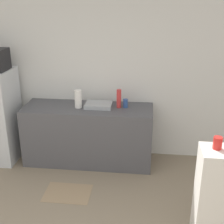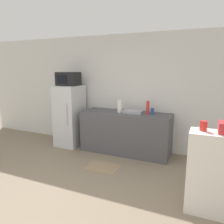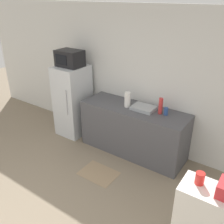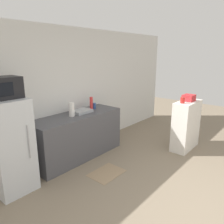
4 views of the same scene
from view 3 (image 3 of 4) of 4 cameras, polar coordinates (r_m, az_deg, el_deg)
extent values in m
cube|color=silver|center=(4.71, 4.43, 7.72)|extent=(8.00, 0.06, 2.60)
cube|color=silver|center=(5.22, -8.92, 2.58)|extent=(0.56, 0.64, 1.45)
cylinder|color=#B7B7BC|center=(4.86, -10.35, 2.08)|extent=(0.02, 0.02, 0.51)
cube|color=black|center=(4.95, -9.62, 12.01)|extent=(0.50, 0.36, 0.31)
cube|color=black|center=(4.86, -11.56, 11.61)|extent=(0.28, 0.01, 0.19)
cube|color=#4C4C51|center=(4.63, 4.91, -4.17)|extent=(1.95, 0.66, 0.90)
cube|color=#9EA3A8|center=(4.37, 7.24, 0.93)|extent=(0.40, 0.31, 0.06)
cylinder|color=red|center=(4.23, 11.05, 1.36)|extent=(0.07, 0.07, 0.28)
cylinder|color=#2D4C8C|center=(4.23, 12.23, 0.17)|extent=(0.07, 0.07, 0.13)
cylinder|color=red|center=(2.60, 19.43, -14.10)|extent=(0.09, 0.09, 0.13)
cylinder|color=white|center=(4.42, 3.56, 2.84)|extent=(0.11, 0.11, 0.27)
cube|color=#937A5B|center=(4.32, -3.07, -13.79)|extent=(0.62, 0.45, 0.01)
camera|label=1|loc=(1.38, -87.58, -9.43)|focal=50.00mm
camera|label=2|loc=(1.30, -94.84, -52.14)|focal=35.00mm
camera|label=4|loc=(4.74, -51.95, 7.90)|focal=35.00mm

